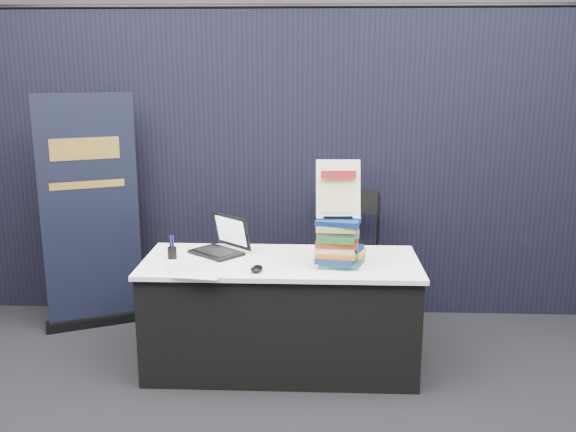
{
  "coord_description": "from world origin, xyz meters",
  "views": [
    {
      "loc": [
        0.22,
        -3.45,
        2.0
      ],
      "look_at": [
        0.05,
        0.55,
        1.05
      ],
      "focal_mm": 40.0,
      "sensor_mm": 36.0,
      "label": 1
    }
  ],
  "objects_px": {
    "pullup_banner": "(91,227)",
    "stacking_chair": "(349,256)",
    "display_table": "(281,314)",
    "book_stack_short": "(348,254)",
    "laptop": "(217,244)",
    "info_sign": "(338,190)",
    "book_stack_tall": "(337,242)"
  },
  "relations": [
    {
      "from": "display_table",
      "to": "info_sign",
      "type": "bearing_deg",
      "value": -11.45
    },
    {
      "from": "display_table",
      "to": "info_sign",
      "type": "xyz_separation_m",
      "value": [
        0.36,
        -0.07,
        0.86
      ]
    },
    {
      "from": "info_sign",
      "to": "pullup_banner",
      "type": "relative_size",
      "value": 0.21
    },
    {
      "from": "display_table",
      "to": "book_stack_tall",
      "type": "xyz_separation_m",
      "value": [
        0.36,
        -0.1,
        0.53
      ]
    },
    {
      "from": "book_stack_tall",
      "to": "book_stack_short",
      "type": "xyz_separation_m",
      "value": [
        0.07,
        0.07,
        -0.1
      ]
    },
    {
      "from": "laptop",
      "to": "book_stack_tall",
      "type": "xyz_separation_m",
      "value": [
        0.8,
        -0.26,
        0.09
      ]
    },
    {
      "from": "book_stack_tall",
      "to": "display_table",
      "type": "bearing_deg",
      "value": 164.0
    },
    {
      "from": "display_table",
      "to": "book_stack_short",
      "type": "bearing_deg",
      "value": -5.1
    },
    {
      "from": "display_table",
      "to": "pullup_banner",
      "type": "relative_size",
      "value": 1.0
    },
    {
      "from": "book_stack_short",
      "to": "laptop",
      "type": "bearing_deg",
      "value": 167.28
    },
    {
      "from": "book_stack_short",
      "to": "stacking_chair",
      "type": "relative_size",
      "value": 0.23
    },
    {
      "from": "display_table",
      "to": "book_stack_short",
      "type": "distance_m",
      "value": 0.61
    },
    {
      "from": "display_table",
      "to": "laptop",
      "type": "relative_size",
      "value": 4.06
    },
    {
      "from": "book_stack_tall",
      "to": "pullup_banner",
      "type": "height_order",
      "value": "pullup_banner"
    },
    {
      "from": "laptop",
      "to": "book_stack_short",
      "type": "relative_size",
      "value": 1.78
    },
    {
      "from": "display_table",
      "to": "stacking_chair",
      "type": "bearing_deg",
      "value": 52.98
    },
    {
      "from": "info_sign",
      "to": "display_table",
      "type": "bearing_deg",
      "value": 165.97
    },
    {
      "from": "info_sign",
      "to": "stacking_chair",
      "type": "bearing_deg",
      "value": 78.04
    },
    {
      "from": "laptop",
      "to": "pullup_banner",
      "type": "distance_m",
      "value": 1.15
    },
    {
      "from": "display_table",
      "to": "laptop",
      "type": "bearing_deg",
      "value": 160.25
    },
    {
      "from": "book_stack_short",
      "to": "pullup_banner",
      "type": "height_order",
      "value": "pullup_banner"
    },
    {
      "from": "laptop",
      "to": "book_stack_short",
      "type": "bearing_deg",
      "value": 28.71
    },
    {
      "from": "display_table",
      "to": "book_stack_tall",
      "type": "bearing_deg",
      "value": -16.0
    },
    {
      "from": "info_sign",
      "to": "book_stack_short",
      "type": "bearing_deg",
      "value": 24.12
    },
    {
      "from": "display_table",
      "to": "info_sign",
      "type": "height_order",
      "value": "info_sign"
    },
    {
      "from": "display_table",
      "to": "book_stack_tall",
      "type": "height_order",
      "value": "book_stack_tall"
    },
    {
      "from": "book_stack_short",
      "to": "stacking_chair",
      "type": "height_order",
      "value": "stacking_chair"
    },
    {
      "from": "stacking_chair",
      "to": "book_stack_tall",
      "type": "bearing_deg",
      "value": -79.37
    },
    {
      "from": "book_stack_tall",
      "to": "info_sign",
      "type": "height_order",
      "value": "info_sign"
    },
    {
      "from": "info_sign",
      "to": "pullup_banner",
      "type": "xyz_separation_m",
      "value": [
        -1.84,
        0.72,
        -0.44
      ]
    },
    {
      "from": "pullup_banner",
      "to": "stacking_chair",
      "type": "height_order",
      "value": "pullup_banner"
    },
    {
      "from": "book_stack_tall",
      "to": "stacking_chair",
      "type": "relative_size",
      "value": 0.29
    }
  ]
}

